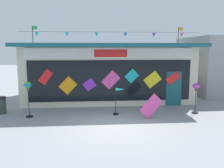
{
  "coord_description": "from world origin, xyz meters",
  "views": [
    {
      "loc": [
        -0.79,
        -10.06,
        3.35
      ],
      "look_at": [
        0.29,
        2.67,
        1.45
      ],
      "focal_mm": 38.88,
      "sensor_mm": 36.0,
      "label": 1
    }
  ],
  "objects_px": {
    "wind_spinner_far_left": "(28,90)",
    "wind_spinner_center_left": "(196,90)",
    "display_kite_on_ground": "(151,106)",
    "kite_shop_building": "(107,71)",
    "wind_spinner_left": "(119,97)",
    "trash_bin": "(1,105)"
  },
  "relations": [
    {
      "from": "wind_spinner_far_left",
      "to": "wind_spinner_center_left",
      "type": "xyz_separation_m",
      "value": [
        8.39,
        0.02,
        -0.16
      ]
    },
    {
      "from": "wind_spinner_center_left",
      "to": "display_kite_on_ground",
      "type": "bearing_deg",
      "value": -164.16
    },
    {
      "from": "wind_spinner_center_left",
      "to": "kite_shop_building",
      "type": "bearing_deg",
      "value": 132.83
    },
    {
      "from": "wind_spinner_far_left",
      "to": "wind_spinner_left",
      "type": "relative_size",
      "value": 1.27
    },
    {
      "from": "wind_spinner_left",
      "to": "trash_bin",
      "type": "relative_size",
      "value": 1.62
    },
    {
      "from": "kite_shop_building",
      "to": "wind_spinner_far_left",
      "type": "xyz_separation_m",
      "value": [
        -4.14,
        -4.6,
        -0.47
      ]
    },
    {
      "from": "kite_shop_building",
      "to": "wind_spinner_left",
      "type": "distance_m",
      "value": 4.61
    },
    {
      "from": "kite_shop_building",
      "to": "wind_spinner_far_left",
      "type": "bearing_deg",
      "value": -132.02
    },
    {
      "from": "wind_spinner_far_left",
      "to": "trash_bin",
      "type": "bearing_deg",
      "value": 151.97
    },
    {
      "from": "wind_spinner_far_left",
      "to": "display_kite_on_ground",
      "type": "bearing_deg",
      "value": -6.71
    },
    {
      "from": "kite_shop_building",
      "to": "display_kite_on_ground",
      "type": "xyz_separation_m",
      "value": [
        1.75,
        -5.29,
        -1.23
      ]
    },
    {
      "from": "wind_spinner_center_left",
      "to": "wind_spinner_far_left",
      "type": "bearing_deg",
      "value": -179.89
    },
    {
      "from": "kite_shop_building",
      "to": "wind_spinner_left",
      "type": "height_order",
      "value": "kite_shop_building"
    },
    {
      "from": "trash_bin",
      "to": "display_kite_on_ground",
      "type": "distance_m",
      "value": 7.68
    },
    {
      "from": "wind_spinner_center_left",
      "to": "trash_bin",
      "type": "xyz_separation_m",
      "value": [
        -10.01,
        0.85,
        -0.77
      ]
    },
    {
      "from": "trash_bin",
      "to": "wind_spinner_center_left",
      "type": "bearing_deg",
      "value": -4.84
    },
    {
      "from": "kite_shop_building",
      "to": "display_kite_on_ground",
      "type": "height_order",
      "value": "kite_shop_building"
    },
    {
      "from": "wind_spinner_far_left",
      "to": "wind_spinner_center_left",
      "type": "height_order",
      "value": "wind_spinner_far_left"
    },
    {
      "from": "wind_spinner_far_left",
      "to": "display_kite_on_ground",
      "type": "xyz_separation_m",
      "value": [
        5.89,
        -0.69,
        -0.77
      ]
    },
    {
      "from": "trash_bin",
      "to": "wind_spinner_left",
      "type": "bearing_deg",
      "value": -7.36
    },
    {
      "from": "wind_spinner_left",
      "to": "display_kite_on_ground",
      "type": "xyz_separation_m",
      "value": [
        1.49,
        -0.78,
        -0.33
      ]
    },
    {
      "from": "wind_spinner_far_left",
      "to": "wind_spinner_center_left",
      "type": "bearing_deg",
      "value": 0.11
    }
  ]
}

